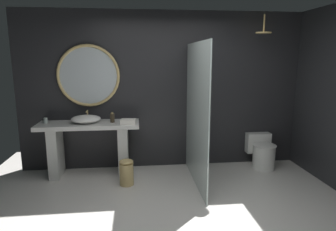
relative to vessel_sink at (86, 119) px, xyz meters
name	(u,v)px	position (x,y,z in m)	size (l,w,h in m)	color
ground_plane	(182,223)	(1.27, -1.58, -0.91)	(5.76, 5.76, 0.00)	silver
back_wall_panel	(165,91)	(1.27, 0.32, 0.39)	(4.80, 0.10, 2.60)	#232326
vanity_counter	(90,142)	(0.04, 0.00, -0.38)	(1.56, 0.51, 0.85)	silver
vessel_sink	(86,119)	(0.00, 0.00, 0.00)	(0.46, 0.37, 0.17)	white
tumbler_cup	(46,120)	(-0.62, 0.04, -0.02)	(0.06, 0.06, 0.09)	silver
soap_dispenser	(112,118)	(0.41, -0.01, 0.01)	(0.07, 0.07, 0.16)	#3D3323
round_wall_mirror	(88,76)	(0.04, 0.23, 0.65)	(0.99, 0.05, 0.99)	tan
shower_glass_panel	(196,115)	(1.65, -0.48, 0.12)	(0.02, 1.51, 2.07)	silver
rain_shower_head	(264,32)	(2.77, -0.08, 1.33)	(0.24, 0.24, 0.28)	tan
toilet	(262,152)	(2.91, 0.01, -0.65)	(0.42, 0.57, 0.55)	white
waste_bin	(126,172)	(0.62, -0.46, -0.72)	(0.21, 0.21, 0.39)	tan
folded_hand_towel	(128,122)	(0.66, -0.16, -0.02)	(0.23, 0.16, 0.08)	silver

